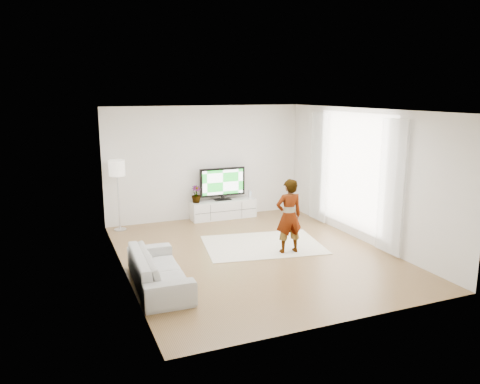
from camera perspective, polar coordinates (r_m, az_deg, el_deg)
name	(u,v)px	position (r m, az deg, el deg)	size (l,w,h in m)	color
floor	(254,254)	(9.27, 1.77, -7.59)	(6.00, 6.00, 0.00)	olive
ceiling	(255,110)	(8.74, 1.89, 9.97)	(6.00, 6.00, 0.00)	white
wall_left	(121,195)	(8.22, -14.29, -0.38)	(0.02, 6.00, 2.80)	silver
wall_right	(363,176)	(10.16, 14.81, 1.94)	(0.02, 6.00, 2.80)	silver
wall_back	(206,163)	(11.66, -4.20, 3.58)	(5.00, 0.02, 2.80)	silver
wall_front	(347,225)	(6.36, 12.94, -3.96)	(5.00, 0.02, 2.80)	silver
window	(354,171)	(10.38, 13.75, 2.48)	(0.01, 2.60, 2.50)	white
curtain_near	(391,187)	(9.35, 17.97, 0.56)	(0.04, 0.70, 2.60)	white
curtain_far	(319,167)	(11.42, 9.59, 3.00)	(0.04, 0.70, 2.60)	white
media_console	(223,209)	(11.79, -2.07, -2.09)	(1.65, 0.47, 0.46)	white
television	(223,183)	(11.67, -2.14, 1.15)	(1.17, 0.23, 0.81)	black
game_console	(249,194)	(11.98, 1.16, -0.23)	(0.06, 0.15, 0.20)	white
potted_plant	(196,194)	(11.47, -5.37, -0.27)	(0.23, 0.23, 0.42)	#3F7238
rug	(263,245)	(9.81, 2.79, -6.44)	(2.38, 1.71, 0.01)	white
player	(289,216)	(9.20, 5.97, -2.92)	(0.54, 0.35, 1.48)	#334772
sofa	(159,269)	(7.85, -9.86, -9.25)	(1.99, 0.78, 0.58)	#B6B6B1
floor_lamp	(117,171)	(10.90, -14.77, 2.46)	(0.36, 0.36, 1.62)	silver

